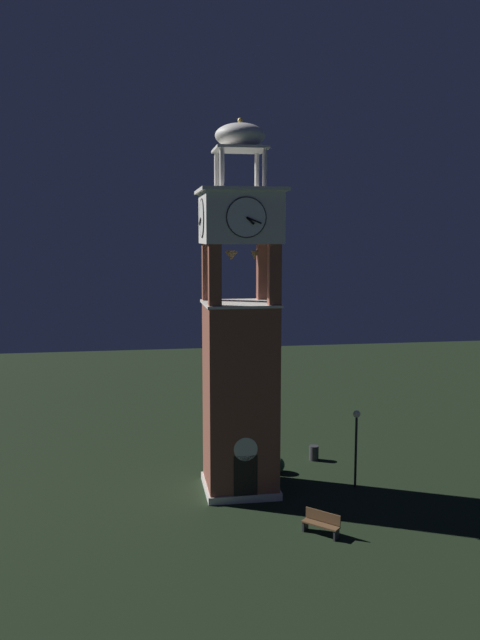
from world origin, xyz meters
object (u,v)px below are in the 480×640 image
(trash_bin, at_px, (314,453))
(park_bench, at_px, (321,523))
(clock_tower, at_px, (240,346))
(lamp_post, at_px, (356,434))

(trash_bin, bearing_deg, park_bench, -103.49)
(clock_tower, bearing_deg, park_bench, -64.29)
(lamp_post, bearing_deg, clock_tower, 173.96)
(trash_bin, bearing_deg, lamp_post, -76.63)
(park_bench, bearing_deg, lamp_post, 56.90)
(park_bench, distance_m, lamp_post, 6.03)
(lamp_post, distance_m, trash_bin, 4.75)
(clock_tower, xyz_separation_m, trash_bin, (4.66, 3.47, -6.67))
(park_bench, xyz_separation_m, lamp_post, (3.07, 4.71, 2.19))
(clock_tower, relative_size, lamp_post, 4.55)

